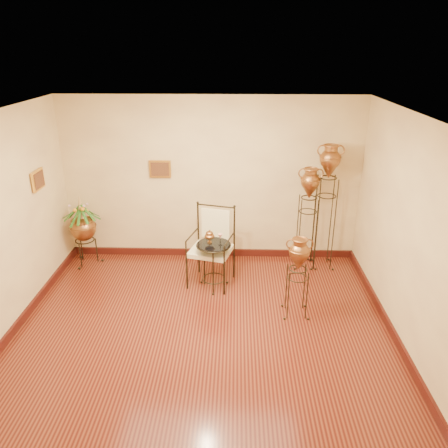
{
  "coord_description": "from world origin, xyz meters",
  "views": [
    {
      "loc": [
        0.42,
        -4.57,
        3.53
      ],
      "look_at": [
        0.25,
        1.3,
        1.1
      ],
      "focal_mm": 35.0,
      "sensor_mm": 36.0,
      "label": 1
    }
  ],
  "objects_px": {
    "amphora_mid": "(307,218)",
    "armchair": "(211,248)",
    "planter_urn": "(83,226)",
    "side_table": "(214,265)",
    "amphora_tall": "(326,206)"
  },
  "relations": [
    {
      "from": "amphora_mid",
      "to": "armchair",
      "type": "relative_size",
      "value": 1.42
    },
    {
      "from": "amphora_tall",
      "to": "side_table",
      "type": "height_order",
      "value": "amphora_tall"
    },
    {
      "from": "amphora_tall",
      "to": "planter_urn",
      "type": "bearing_deg",
      "value": -179.59
    },
    {
      "from": "planter_urn",
      "to": "armchair",
      "type": "relative_size",
      "value": 1.02
    },
    {
      "from": "planter_urn",
      "to": "side_table",
      "type": "height_order",
      "value": "planter_urn"
    },
    {
      "from": "amphora_tall",
      "to": "planter_urn",
      "type": "height_order",
      "value": "amphora_tall"
    },
    {
      "from": "side_table",
      "to": "amphora_tall",
      "type": "bearing_deg",
      "value": 23.55
    },
    {
      "from": "planter_urn",
      "to": "amphora_tall",
      "type": "bearing_deg",
      "value": 0.41
    },
    {
      "from": "amphora_tall",
      "to": "amphora_mid",
      "type": "relative_size",
      "value": 1.22
    },
    {
      "from": "amphora_mid",
      "to": "armchair",
      "type": "xyz_separation_m",
      "value": [
        -1.56,
        -0.65,
        -0.26
      ]
    },
    {
      "from": "amphora_tall",
      "to": "amphora_mid",
      "type": "distance_m",
      "value": 0.35
    },
    {
      "from": "armchair",
      "to": "amphora_mid",
      "type": "bearing_deg",
      "value": 37.48
    },
    {
      "from": "armchair",
      "to": "side_table",
      "type": "relative_size",
      "value": 1.31
    },
    {
      "from": "planter_urn",
      "to": "amphora_mid",
      "type": "bearing_deg",
      "value": 0.44
    },
    {
      "from": "amphora_tall",
      "to": "amphora_mid",
      "type": "bearing_deg",
      "value": 180.0
    }
  ]
}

